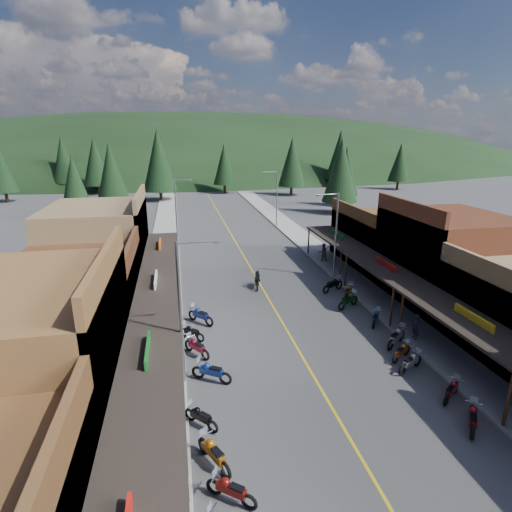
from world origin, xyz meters
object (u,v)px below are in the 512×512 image
bike_west_5 (211,371)px  bike_west_6 (197,346)px  pine_5 (340,155)px  bike_east_10 (333,284)px  shop_west_1 (29,357)px  bike_east_2 (473,417)px  pine_9 (346,171)px  bike_east_5 (402,351)px  streetlight_3 (276,196)px  pine_10 (111,171)px  bike_west_4 (201,416)px  shop_east_2 (445,258)px  bike_west_2 (231,489)px  bike_west_3 (214,452)px  bike_east_3 (452,389)px  pine_2 (159,160)px  pine_6 (400,162)px  bike_west_7 (192,332)px  bike_east_6 (396,336)px  streetlight_0 (183,308)px  pedestrian_east_a (416,326)px  pine_0 (1,169)px  streetlight_1 (177,210)px  bike_east_4 (411,361)px  pine_3 (224,164)px  pine_11 (341,170)px  bike_east_8 (348,300)px  bike_west_8 (201,315)px  bike_east_9 (348,291)px  pine_7 (63,160)px  shop_west_3 (101,244)px  pedestrian_east_b (323,252)px  shop_west_2 (80,295)px  shop_east_3 (384,240)px  pine_1 (95,161)px  rider_on_bike (257,281)px  pine_8 (74,182)px

bike_west_5 → bike_west_6: bearing=44.3°
pine_5 → bike_east_10: (-28.22, -67.08, -7.33)m
shop_west_1 → bike_east_2: bearing=-12.2°
pine_9 → bike_east_5: 54.60m
bike_west_5 → streetlight_3: bearing=12.6°
pine_10 → bike_east_2: pine_10 is taller
bike_west_4 → shop_east_2: bearing=-15.0°
bike_west_2 → bike_west_3: size_ratio=0.91×
bike_east_3 → pine_2: bearing=158.1°
pine_6 → bike_west_7: pine_6 is taller
bike_east_6 → bike_west_6: bearing=-132.3°
bike_west_3 → streetlight_0: bearing=70.9°
pedestrian_east_a → pine_0: bearing=-141.4°
streetlight_1 → bike_west_2: streetlight_1 is taller
pine_0 → bike_east_4: pine_0 is taller
pine_3 → pine_11: (16.00, -28.00, 0.70)m
pine_11 → bike_east_8: pine_11 is taller
bike_east_2 → bike_east_10: bike_east_10 is taller
bike_west_7 → bike_east_6: bike_east_6 is taller
bike_west_8 → bike_east_9: size_ratio=1.10×
pine_5 → bike_east_9: (-27.55, -68.77, -7.39)m
pine_7 → bike_east_6: (38.27, -80.59, -6.58)m
bike_west_4 → pine_11: bearing=16.8°
bike_west_6 → bike_west_3: bearing=-124.8°
shop_west_3 → pedestrian_east_b: bearing=4.2°
shop_west_2 → shop_east_3: bearing=19.2°
pine_0 → pine_1: (16.00, 8.00, 0.75)m
shop_east_2 → bike_west_6: shop_east_2 is taller
bike_east_3 → bike_east_10: 14.97m
pine_9 → bike_east_6: 52.98m
shop_east_3 → pine_2: pine_2 is taller
pedestrian_east_b → shop_east_3: bearing=167.6°
bike_east_8 → rider_on_bike: 8.25m
pine_0 → bike_west_2: pine_0 is taller
shop_west_3 → pine_8: size_ratio=1.09×
bike_east_10 → bike_west_7: bearing=-89.9°
pine_1 → pine_8: 30.09m
bike_west_6 → bike_east_4: size_ratio=1.08×
pine_2 → bike_east_5: bearing=-76.2°
rider_on_bike → pedestrian_east_a: pedestrian_east_a is taller
shop_west_3 → bike_west_3: (7.72, -23.26, -2.87)m
pine_5 → bike_west_4: (-40.44, -81.58, -7.43)m
pine_5 → shop_east_2: bearing=-106.0°
shop_west_3 → bike_east_4: shop_west_3 is taller
streetlight_3 → bike_west_2: (-12.57, -43.78, -3.87)m
pine_8 → pine_9: pine_9 is taller
bike_west_2 → pedestrian_east_a: size_ratio=1.17×
pine_5 → streetlight_3: bearing=-122.8°
bike_west_4 → pine_9: bearing=16.7°
bike_east_2 → pine_7: bearing=150.4°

